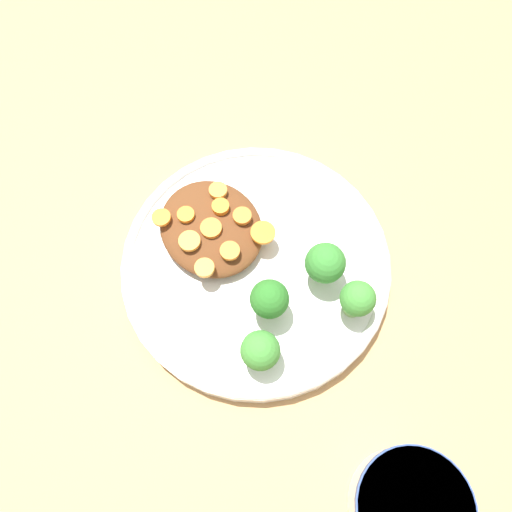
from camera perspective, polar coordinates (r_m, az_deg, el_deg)
name	(u,v)px	position (r m, az deg, el deg)	size (l,w,h in m)	color
ground_plane	(256,269)	(0.55, 0.00, -1.48)	(4.00, 4.00, 0.00)	tan
plate	(256,264)	(0.53, 0.00, -0.92)	(0.29, 0.29, 0.03)	silver
dip_bowl	(410,507)	(0.50, 17.17, -25.72)	(0.10, 0.10, 0.05)	white
stew_mound	(211,228)	(0.53, -5.15, 3.23)	(0.10, 0.12, 0.03)	#5B3319
broccoli_floret_0	(269,300)	(0.48, 1.54, -5.05)	(0.04, 0.04, 0.06)	#759E51
broccoli_floret_1	(325,263)	(0.49, 7.90, -0.85)	(0.04, 0.04, 0.06)	#759E51
broccoli_floret_2	(260,351)	(0.47, 0.50, -10.80)	(0.04, 0.04, 0.05)	#759E51
broccoli_floret_3	(357,300)	(0.49, 11.49, -4.91)	(0.04, 0.04, 0.05)	#759E51
carrot_slice_0	(205,268)	(0.50, -5.91, -1.36)	(0.02, 0.02, 0.01)	orange
carrot_slice_1	(218,190)	(0.53, -4.36, 7.49)	(0.02, 0.02, 0.01)	orange
carrot_slice_2	(190,241)	(0.51, -7.60, 1.71)	(0.02, 0.02, 0.00)	orange
carrot_slice_3	(211,228)	(0.51, -5.16, 3.19)	(0.02, 0.02, 0.00)	orange
carrot_slice_4	(186,215)	(0.52, -8.02, 4.70)	(0.02, 0.02, 0.00)	orange
carrot_slice_5	(242,216)	(0.52, -1.59, 4.60)	(0.02, 0.02, 0.01)	orange
carrot_slice_6	(230,251)	(0.50, -3.00, 0.59)	(0.02, 0.02, 0.00)	orange
carrot_slice_7	(161,217)	(0.53, -10.77, 4.35)	(0.02, 0.02, 0.00)	orange
carrot_slice_8	(218,208)	(0.52, -4.39, 5.44)	(0.02, 0.02, 0.01)	orange
carrot_slice_9	(263,233)	(0.51, 0.81, 2.69)	(0.03, 0.03, 0.00)	orange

